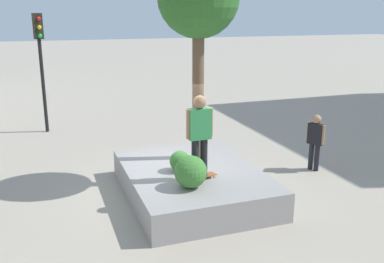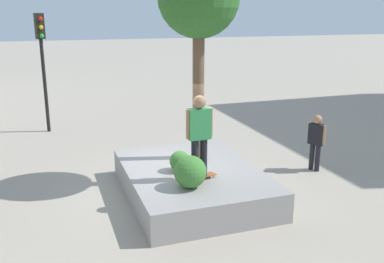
{
  "view_description": "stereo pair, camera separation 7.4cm",
  "coord_description": "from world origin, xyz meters",
  "views": [
    {
      "loc": [
        -9.35,
        2.8,
        4.13
      ],
      "look_at": [
        -0.53,
        -0.31,
        1.54
      ],
      "focal_mm": 40.46,
      "sensor_mm": 36.0,
      "label": 1
    },
    {
      "loc": [
        -9.37,
        2.73,
        4.13
      ],
      "look_at": [
        -0.53,
        -0.31,
        1.54
      ],
      "focal_mm": 40.46,
      "sensor_mm": 36.0,
      "label": 2
    }
  ],
  "objects": [
    {
      "name": "planter_ledge",
      "position": [
        -0.53,
        -0.31,
        0.32
      ],
      "size": [
        4.0,
        2.95,
        0.64
      ],
      "primitive_type": "cube",
      "color": "gray",
      "rests_on": "ground"
    },
    {
      "name": "skateboarder",
      "position": [
        -1.18,
        -0.25,
        1.74
      ],
      "size": [
        0.27,
        0.6,
        1.77
      ],
      "color": "black",
      "rests_on": "skateboard"
    },
    {
      "name": "passerby_with_bag",
      "position": [
        -0.04,
        -3.96,
        0.88
      ],
      "size": [
        0.48,
        0.33,
        1.53
      ],
      "color": "black",
      "rests_on": "ground"
    },
    {
      "name": "plaza_tree",
      "position": [
        0.22,
        -0.73,
        4.39
      ],
      "size": [
        1.88,
        1.88,
        4.77
      ],
      "color": "brown",
      "rests_on": "planter_ledge"
    },
    {
      "name": "skateboard",
      "position": [
        -1.18,
        -0.25,
        0.7
      ],
      "size": [
        0.39,
        0.83,
        0.07
      ],
      "color": "brown",
      "rests_on": "planter_ledge"
    },
    {
      "name": "traffic_light_corner",
      "position": [
        6.44,
        2.72,
        2.82
      ],
      "size": [
        0.37,
        0.34,
        4.1
      ],
      "color": "black",
      "rests_on": "ground"
    },
    {
      "name": "ground_plane",
      "position": [
        0.0,
        0.0,
        0.0
      ],
      "size": [
        120.0,
        120.0,
        0.0
      ],
      "primitive_type": "plane",
      "color": "#9E9384"
    },
    {
      "name": "hedge_clump",
      "position": [
        -0.54,
        -0.01,
        0.88
      ],
      "size": [
        0.47,
        0.47,
        0.47
      ],
      "primitive_type": "sphere",
      "color": "#3D7A33",
      "rests_on": "planter_ledge"
    },
    {
      "name": "boxwood_shrub",
      "position": [
        -1.52,
        0.07,
        0.98
      ],
      "size": [
        0.68,
        0.68,
        0.68
      ],
      "primitive_type": "sphere",
      "color": "#3D7A33",
      "rests_on": "planter_ledge"
    }
  ]
}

